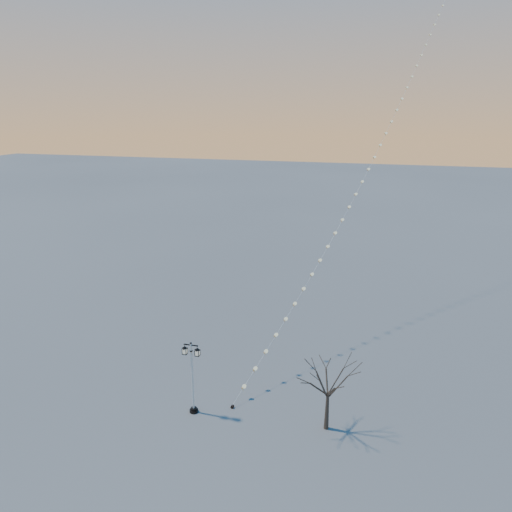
% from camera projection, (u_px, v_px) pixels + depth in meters
% --- Properties ---
extents(ground, '(300.00, 300.00, 0.00)m').
position_uv_depth(ground, '(216.00, 417.00, 28.84)').
color(ground, '#5D5E5F').
rests_on(ground, ground).
extents(street_lamp, '(1.24, 0.54, 4.86)m').
position_uv_depth(street_lamp, '(192.00, 374.00, 28.53)').
color(street_lamp, black).
rests_on(street_lamp, ground).
extents(bare_tree, '(2.75, 2.75, 4.57)m').
position_uv_depth(bare_tree, '(328.00, 382.00, 26.86)').
color(bare_tree, '#33281F').
rests_on(bare_tree, ground).
extents(kite_train, '(14.95, 44.11, 34.59)m').
position_uv_depth(kite_train, '(380.00, 121.00, 42.66)').
color(kite_train, black).
rests_on(kite_train, ground).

